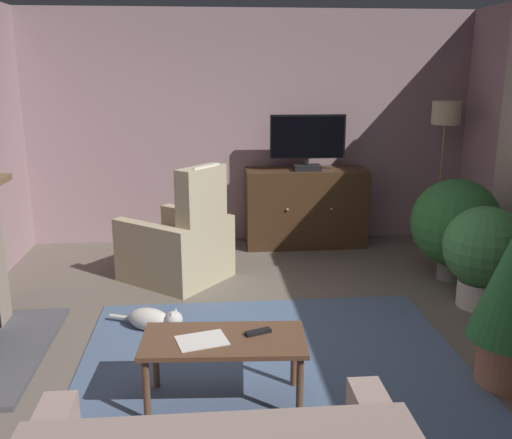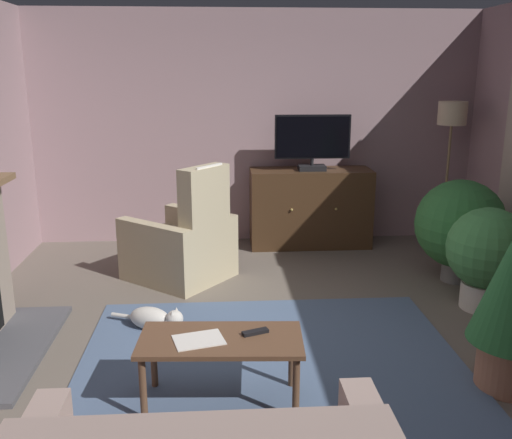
% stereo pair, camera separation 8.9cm
% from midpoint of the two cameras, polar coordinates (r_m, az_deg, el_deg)
% --- Properties ---
extents(ground_plane, '(5.91, 6.54, 0.04)m').
position_cam_midpoint_polar(ground_plane, '(4.39, 2.09, -13.44)').
color(ground_plane, '#665B51').
extents(wall_back, '(5.91, 0.10, 2.75)m').
position_cam_midpoint_polar(wall_back, '(6.91, -0.89, 9.18)').
color(wall_back, gray).
rests_on(wall_back, ground_plane).
extents(rug_central, '(2.78, 2.18, 0.01)m').
position_cam_midpoint_polar(rug_central, '(4.26, 1.02, -14.04)').
color(rug_central, slate).
rests_on(rug_central, ground_plane).
extents(tv_cabinet, '(1.43, 0.55, 0.92)m').
position_cam_midpoint_polar(tv_cabinet, '(6.80, 4.63, 1.04)').
color(tv_cabinet, black).
rests_on(tv_cabinet, ground_plane).
extents(television, '(0.87, 0.20, 0.64)m').
position_cam_midpoint_polar(television, '(6.60, 4.85, 7.92)').
color(television, black).
rests_on(television, tv_cabinet).
extents(coffee_table, '(1.04, 0.54, 0.46)m').
position_cam_midpoint_polar(coffee_table, '(3.61, -3.99, -12.68)').
color(coffee_table, brown).
rests_on(coffee_table, ground_plane).
extents(tv_remote, '(0.18, 0.11, 0.02)m').
position_cam_midpoint_polar(tv_remote, '(3.62, -0.50, -11.29)').
color(tv_remote, black).
rests_on(tv_remote, coffee_table).
extents(folded_newspaper, '(0.35, 0.29, 0.01)m').
position_cam_midpoint_polar(folded_newspaper, '(3.56, -6.22, -12.04)').
color(folded_newspaper, silver).
rests_on(folded_newspaper, coffee_table).
extents(armchair_near_window, '(1.22, 1.21, 1.20)m').
position_cam_midpoint_polar(armchair_near_window, '(5.73, -8.15, -2.61)').
color(armchair_near_window, tan).
rests_on(armchair_near_window, ground_plane).
extents(potted_plant_small_fern_corner, '(0.72, 0.72, 0.92)m').
position_cam_midpoint_polar(potted_plant_small_fern_corner, '(5.35, 21.60, -2.99)').
color(potted_plant_small_fern_corner, beige).
rests_on(potted_plant_small_fern_corner, ground_plane).
extents(potted_plant_on_hearth_side, '(0.88, 0.88, 1.03)m').
position_cam_midpoint_polar(potted_plant_on_hearth_side, '(5.93, 19.08, -0.41)').
color(potted_plant_on_hearth_side, slate).
rests_on(potted_plant_on_hearth_side, ground_plane).
extents(cat, '(0.63, 0.36, 0.21)m').
position_cam_midpoint_polar(cat, '(4.75, -10.88, -9.86)').
color(cat, beige).
rests_on(cat, ground_plane).
extents(floor_lamp, '(0.32, 0.32, 1.71)m').
position_cam_midpoint_polar(floor_lamp, '(6.94, 18.17, 8.55)').
color(floor_lamp, '#4C4233').
rests_on(floor_lamp, ground_plane).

